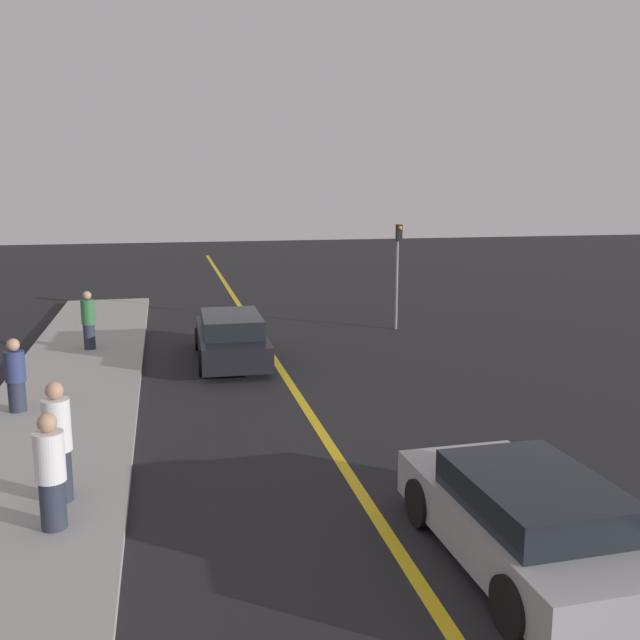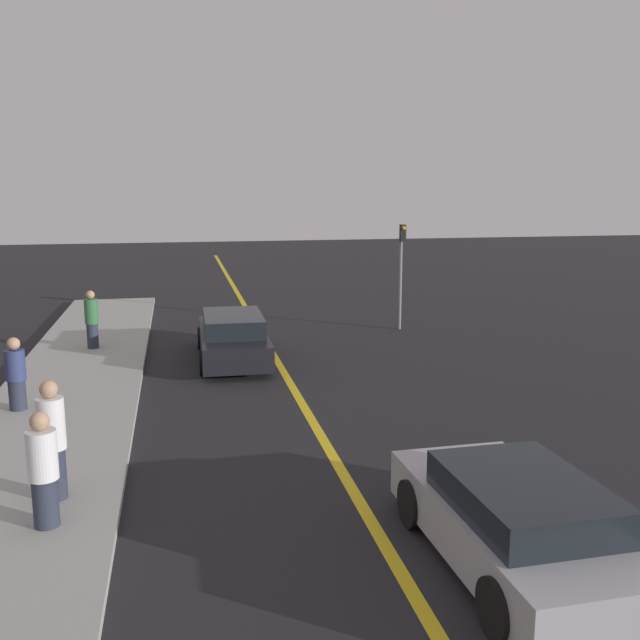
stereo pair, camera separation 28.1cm
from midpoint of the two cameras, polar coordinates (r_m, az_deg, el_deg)
road_center_line at (r=20.18m, az=-3.20°, el=-3.03°), size 0.20×60.00×0.01m
sidewalk_left at (r=16.69m, az=-19.40°, el=-6.36°), size 3.21×28.84×0.15m
car_near_right_lane at (r=9.72m, az=16.24°, el=-15.24°), size 2.08×4.29×1.28m
car_ahead_center at (r=19.87m, az=-6.57°, el=-1.40°), size 1.97×4.77×1.33m
pedestrian_near_curb at (r=10.64m, az=-20.55°, el=-11.20°), size 0.41×0.41×1.66m
pedestrian_mid_group at (r=11.44m, az=-19.97°, el=-9.05°), size 0.41×0.41×1.84m
pedestrian_far_standing at (r=16.19m, az=-22.70°, el=-4.04°), size 0.41×0.41×1.56m
pedestrian_by_sign at (r=21.51m, az=-17.44°, el=0.03°), size 0.38×0.38×1.69m
traffic_light at (r=23.90m, az=6.83°, el=4.43°), size 0.18×0.40×3.52m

